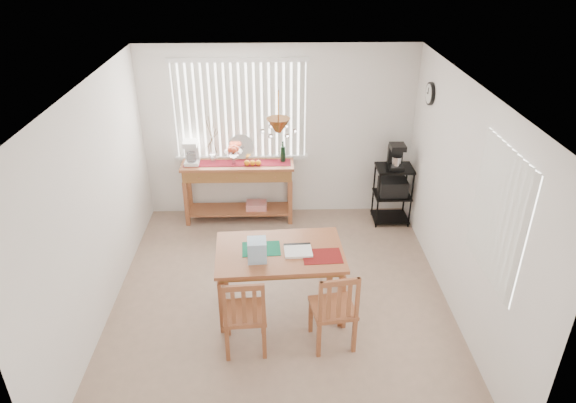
{
  "coord_description": "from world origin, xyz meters",
  "views": [
    {
      "loc": [
        -0.04,
        -4.93,
        3.96
      ],
      "look_at": [
        0.1,
        0.55,
        1.05
      ],
      "focal_mm": 32.0,
      "sensor_mm": 36.0,
      "label": 1
    }
  ],
  "objects_px": {
    "dining_table": "(280,257)",
    "cart_items": "(396,156)",
    "wire_cart": "(393,189)",
    "chair_right": "(334,309)",
    "sideboard": "(239,178)",
    "chair_left": "(245,314)"
  },
  "relations": [
    {
      "from": "dining_table",
      "to": "cart_items",
      "type": "bearing_deg",
      "value": 49.06
    },
    {
      "from": "wire_cart",
      "to": "dining_table",
      "type": "xyz_separation_m",
      "value": [
        -1.71,
        -1.96,
        0.14
      ]
    },
    {
      "from": "dining_table",
      "to": "chair_right",
      "type": "relative_size",
      "value": 1.54
    },
    {
      "from": "sideboard",
      "to": "wire_cart",
      "type": "bearing_deg",
      "value": -3.41
    },
    {
      "from": "wire_cart",
      "to": "chair_left",
      "type": "bearing_deg",
      "value": -127.79
    },
    {
      "from": "sideboard",
      "to": "dining_table",
      "type": "height_order",
      "value": "sideboard"
    },
    {
      "from": "dining_table",
      "to": "chair_left",
      "type": "distance_m",
      "value": 0.84
    },
    {
      "from": "cart_items",
      "to": "dining_table",
      "type": "xyz_separation_m",
      "value": [
        -1.71,
        -1.97,
        -0.39
      ]
    },
    {
      "from": "wire_cart",
      "to": "sideboard",
      "type": "bearing_deg",
      "value": 176.59
    },
    {
      "from": "cart_items",
      "to": "dining_table",
      "type": "distance_m",
      "value": 2.63
    },
    {
      "from": "dining_table",
      "to": "chair_left",
      "type": "relative_size",
      "value": 1.55
    },
    {
      "from": "cart_items",
      "to": "chair_right",
      "type": "relative_size",
      "value": 0.38
    },
    {
      "from": "sideboard",
      "to": "cart_items",
      "type": "relative_size",
      "value": 4.45
    },
    {
      "from": "dining_table",
      "to": "chair_left",
      "type": "xyz_separation_m",
      "value": [
        -0.37,
        -0.72,
        -0.21
      ]
    },
    {
      "from": "chair_left",
      "to": "chair_right",
      "type": "distance_m",
      "value": 0.93
    },
    {
      "from": "sideboard",
      "to": "cart_items",
      "type": "height_order",
      "value": "cart_items"
    },
    {
      "from": "wire_cart",
      "to": "dining_table",
      "type": "distance_m",
      "value": 2.6
    },
    {
      "from": "sideboard",
      "to": "cart_items",
      "type": "distance_m",
      "value": 2.32
    },
    {
      "from": "sideboard",
      "to": "chair_right",
      "type": "relative_size",
      "value": 1.71
    },
    {
      "from": "wire_cart",
      "to": "chair_left",
      "type": "height_order",
      "value": "chair_left"
    },
    {
      "from": "chair_right",
      "to": "wire_cart",
      "type": "bearing_deg",
      "value": 66.34
    },
    {
      "from": "chair_left",
      "to": "chair_right",
      "type": "xyz_separation_m",
      "value": [
        0.92,
        0.05,
        0.0
      ]
    }
  ]
}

